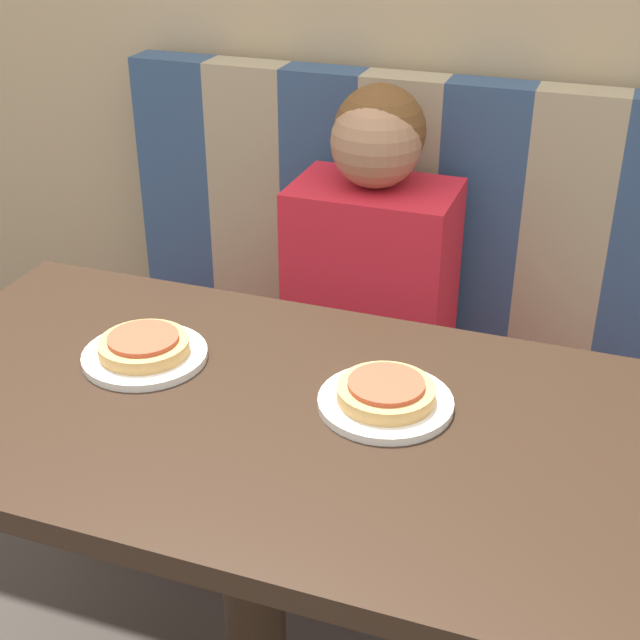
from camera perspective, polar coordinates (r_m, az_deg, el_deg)
The scene contains 8 objects.
booth_seat at distance 2.05m, azimuth 3.01°, elevation -8.18°, with size 1.24×0.50×0.43m.
booth_backrest at distance 1.98m, azimuth 5.14°, elevation 7.12°, with size 1.24×0.09×0.58m.
dining_table at distance 1.32m, azimuth -4.67°, elevation -8.90°, with size 1.09×0.62×0.74m.
person at distance 1.80m, azimuth 3.44°, elevation 4.89°, with size 0.32×0.22×0.60m.
plate_left at distance 1.38m, azimuth -11.14°, elevation -2.25°, with size 0.19×0.19×0.01m.
plate_right at distance 1.25m, azimuth 4.21°, elevation -5.29°, with size 0.19×0.19×0.01m.
pizza_left at distance 1.37m, azimuth -11.21°, elevation -1.57°, with size 0.14×0.14×0.03m.
pizza_right at distance 1.24m, azimuth 4.24°, elevation -4.56°, with size 0.14×0.14×0.03m.
Camera 1 is at (0.45, -0.95, 1.43)m, focal length 50.00 mm.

